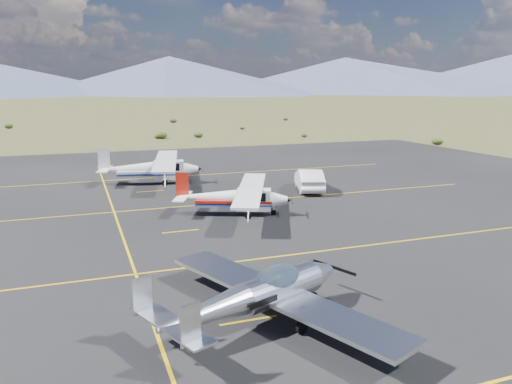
{
  "coord_description": "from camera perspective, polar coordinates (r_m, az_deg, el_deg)",
  "views": [
    {
      "loc": [
        -7.99,
        -17.86,
        7.58
      ],
      "look_at": [
        1.66,
        8.55,
        1.6
      ],
      "focal_mm": 35.0,
      "sensor_mm": 36.0,
      "label": 1
    }
  ],
  "objects": [
    {
      "name": "aircraft_plain",
      "position": [
        40.08,
        -11.89,
        2.74
      ],
      "size": [
        7.33,
        11.61,
        2.93
      ],
      "rotation": [
        0.0,
        0.0,
        -0.21
      ],
      "color": "silver",
      "rests_on": "apron"
    },
    {
      "name": "sedan",
      "position": [
        37.02,
        6.09,
        1.41
      ],
      "size": [
        3.16,
        5.18,
        1.61
      ],
      "primitive_type": "imported",
      "rotation": [
        0.0,
        0.0,
        2.82
      ],
      "color": "white",
      "rests_on": "apron"
    },
    {
      "name": "aircraft_cessna",
      "position": [
        29.75,
        -2.54,
        -0.52
      ],
      "size": [
        7.27,
        9.78,
        2.55
      ],
      "rotation": [
        0.0,
        0.0,
        -0.4
      ],
      "color": "white",
      "rests_on": "apron"
    },
    {
      "name": "apron",
      "position": [
        27.19,
        -2.17,
        -4.19
      ],
      "size": [
        72.0,
        72.0,
        0.02
      ],
      "primitive_type": "cube",
      "color": "black",
      "rests_on": "ground"
    },
    {
      "name": "ground",
      "position": [
        20.98,
        3.81,
        -9.2
      ],
      "size": [
        1600.0,
        1600.0,
        0.0
      ],
      "primitive_type": "plane",
      "color": "#383D1C",
      "rests_on": "ground"
    },
    {
      "name": "aircraft_low_wing",
      "position": [
        16.32,
        0.54,
        -11.59
      ],
      "size": [
        7.41,
        9.9,
        2.19
      ],
      "rotation": [
        0.0,
        0.0,
        0.38
      ],
      "color": "#BBBDC2",
      "rests_on": "apron"
    }
  ]
}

